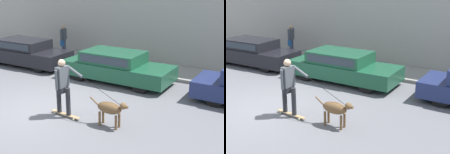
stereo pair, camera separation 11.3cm
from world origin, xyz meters
The scene contains 8 objects.
ground_plane centered at (0.00, 0.00, 0.00)m, with size 36.00×36.00×0.00m, color slate.
back_wall centered at (0.00, 6.99, 2.96)m, with size 32.00×0.30×5.92m.
sidewalk_curb centered at (0.00, 5.82, 0.07)m, with size 30.00×2.01×0.13m.
parked_car_0 centered at (-4.29, 3.71, 0.61)m, with size 4.37×1.71×1.23m.
parked_car_1 centered at (0.65, 3.71, 0.61)m, with size 4.49×1.77×1.21m.
dog centered at (2.53, 0.06, 0.54)m, with size 1.22×0.34×0.80m.
skateboarder centered at (0.99, -0.04, 1.01)m, with size 2.46×0.56×1.76m.
pedestrian_with_bag centered at (-3.80, 5.94, 0.98)m, with size 0.35×0.69×1.55m.
Camera 1 is at (6.56, -6.75, 3.94)m, focal length 50.00 mm.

